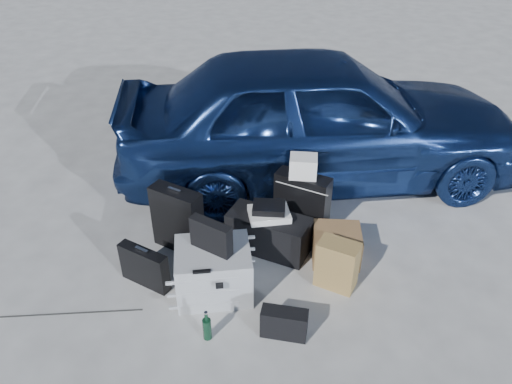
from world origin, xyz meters
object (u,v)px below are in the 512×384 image
suitcase_right (302,204)px  duffel_bag (268,233)px  car (319,116)px  pelican_case (214,271)px  briefcase (144,267)px  suitcase_left (177,219)px  cardboard_box (336,245)px  green_bottle (207,326)px

suitcase_right → duffel_bag: bearing=-109.8°
car → duffel_bag: 1.59m
pelican_case → briefcase: 0.61m
pelican_case → suitcase_left: suitcase_left is taller
cardboard_box → pelican_case: bearing=-145.2°
cardboard_box → car: bearing=105.7°
duffel_bag → cardboard_box: duffel_bag is taller
briefcase → suitcase_left: bearing=95.7°
suitcase_left → green_bottle: suitcase_left is taller
pelican_case → car: bearing=54.5°
suitcase_left → suitcase_right: bearing=42.9°
suitcase_left → suitcase_right: suitcase_left is taller
cardboard_box → duffel_bag: bearing=-178.9°
cardboard_box → green_bottle: 1.45m
car → green_bottle: 2.73m
duffel_bag → car: bearing=92.3°
duffel_bag → cardboard_box: 0.64m
pelican_case → suitcase_left: size_ratio=0.97×
suitcase_right → cardboard_box: suitcase_right is taller
car → pelican_case: (-0.56, -2.12, -0.53)m
car → briefcase: bearing=131.6°
pelican_case → green_bottle: (0.10, -0.50, -0.09)m
pelican_case → duffel_bag: (0.33, 0.66, -0.04)m
briefcase → green_bottle: briefcase is taller
car → suitcase_right: car is taller
pelican_case → cardboard_box: pelican_case is taller
pelican_case → suitcase_left: 0.71m
duffel_bag → green_bottle: (-0.22, -1.16, -0.06)m
cardboard_box → briefcase: bearing=-155.3°
suitcase_right → duffel_bag: suitcase_right is taller
green_bottle → duffel_bag: bearing=79.2°
suitcase_left → suitcase_right: (1.08, 0.54, -0.00)m
pelican_case → duffel_bag: 0.73m
duffel_bag → briefcase: bearing=-131.6°
suitcase_right → duffel_bag: (-0.25, -0.37, -0.13)m
briefcase → suitcase_right: 1.61m
briefcase → suitcase_right: suitcase_right is taller
suitcase_left → pelican_case: bearing=-27.6°
pelican_case → duffel_bag: bearing=42.8°
suitcase_left → duffel_bag: size_ratio=0.84×
briefcase → green_bottle: (0.72, -0.45, -0.05)m
cardboard_box → suitcase_right: bearing=137.3°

